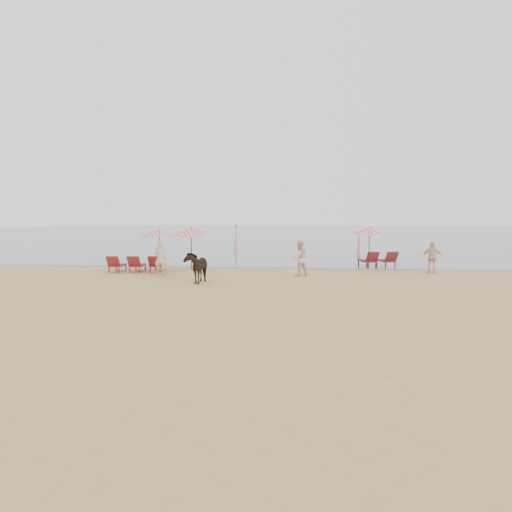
{
  "coord_description": "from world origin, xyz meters",
  "views": [
    {
      "loc": [
        1.79,
        -13.04,
        2.7
      ],
      "look_at": [
        0.0,
        5.0,
        1.1
      ],
      "focal_mm": 30.0,
      "sensor_mm": 36.0,
      "label": 1
    }
  ],
  "objects_px": {
    "umbrella_closed_right": "(359,245)",
    "beachgoer_right_a": "(299,258)",
    "umbrella_open_left_b": "(191,231)",
    "beachgoer_right_b": "(432,257)",
    "umbrella_open_left_a": "(159,233)",
    "lounger_cluster_right": "(378,260)",
    "umbrella_closed_left": "(236,239)",
    "umbrella_open_right": "(369,231)",
    "lounger_cluster_left": "(137,264)",
    "beachgoer_left": "(161,258)",
    "cow": "(197,267)"
  },
  "relations": [
    {
      "from": "umbrella_closed_right",
      "to": "beachgoer_right_a",
      "type": "height_order",
      "value": "umbrella_closed_right"
    },
    {
      "from": "beachgoer_right_a",
      "to": "umbrella_open_left_b",
      "type": "bearing_deg",
      "value": -47.54
    },
    {
      "from": "umbrella_open_left_b",
      "to": "beachgoer_right_b",
      "type": "distance_m",
      "value": 12.29
    },
    {
      "from": "umbrella_open_left_a",
      "to": "lounger_cluster_right",
      "type": "bearing_deg",
      "value": -12.79
    },
    {
      "from": "lounger_cluster_right",
      "to": "umbrella_closed_left",
      "type": "relative_size",
      "value": 0.85
    },
    {
      "from": "umbrella_open_right",
      "to": "beachgoer_right_a",
      "type": "relative_size",
      "value": 1.38
    },
    {
      "from": "lounger_cluster_right",
      "to": "umbrella_closed_left",
      "type": "xyz_separation_m",
      "value": [
        -8.03,
        0.73,
        1.05
      ]
    },
    {
      "from": "lounger_cluster_left",
      "to": "beachgoer_left",
      "type": "bearing_deg",
      "value": -41.33
    },
    {
      "from": "lounger_cluster_left",
      "to": "lounger_cluster_right",
      "type": "bearing_deg",
      "value": 8.71
    },
    {
      "from": "umbrella_closed_right",
      "to": "cow",
      "type": "bearing_deg",
      "value": -139.18
    },
    {
      "from": "umbrella_open_left_a",
      "to": "umbrella_closed_left",
      "type": "bearing_deg",
      "value": 15.41
    },
    {
      "from": "umbrella_open_left_b",
      "to": "beachgoer_right_a",
      "type": "bearing_deg",
      "value": -25.23
    },
    {
      "from": "umbrella_open_left_b",
      "to": "cow",
      "type": "bearing_deg",
      "value": -78.85
    },
    {
      "from": "cow",
      "to": "beachgoer_right_b",
      "type": "height_order",
      "value": "beachgoer_right_b"
    },
    {
      "from": "lounger_cluster_right",
      "to": "umbrella_open_left_a",
      "type": "bearing_deg",
      "value": 178.33
    },
    {
      "from": "lounger_cluster_left",
      "to": "umbrella_closed_right",
      "type": "distance_m",
      "value": 11.95
    },
    {
      "from": "umbrella_closed_left",
      "to": "beachgoer_right_a",
      "type": "distance_m",
      "value": 5.97
    },
    {
      "from": "lounger_cluster_left",
      "to": "umbrella_open_left_a",
      "type": "height_order",
      "value": "umbrella_open_left_a"
    },
    {
      "from": "umbrella_closed_left",
      "to": "beachgoer_left",
      "type": "height_order",
      "value": "umbrella_closed_left"
    },
    {
      "from": "lounger_cluster_right",
      "to": "umbrella_open_left_a",
      "type": "relative_size",
      "value": 0.94
    },
    {
      "from": "umbrella_open_left_a",
      "to": "beachgoer_left",
      "type": "height_order",
      "value": "umbrella_open_left_a"
    },
    {
      "from": "umbrella_open_left_a",
      "to": "lounger_cluster_left",
      "type": "bearing_deg",
      "value": -149.9
    },
    {
      "from": "umbrella_open_left_a",
      "to": "beachgoer_right_b",
      "type": "xyz_separation_m",
      "value": [
        13.85,
        -0.14,
        -1.16
      ]
    },
    {
      "from": "lounger_cluster_right",
      "to": "umbrella_open_left_b",
      "type": "distance_m",
      "value": 10.34
    },
    {
      "from": "umbrella_closed_left",
      "to": "beachgoer_right_a",
      "type": "relative_size",
      "value": 1.46
    },
    {
      "from": "lounger_cluster_left",
      "to": "umbrella_open_left_b",
      "type": "xyz_separation_m",
      "value": [
        2.46,
        1.43,
        1.65
      ]
    },
    {
      "from": "umbrella_closed_right",
      "to": "beachgoer_left",
      "type": "relative_size",
      "value": 1.21
    },
    {
      "from": "beachgoer_right_b",
      "to": "umbrella_closed_right",
      "type": "bearing_deg",
      "value": -18.86
    },
    {
      "from": "umbrella_closed_right",
      "to": "beachgoer_right_a",
      "type": "xyz_separation_m",
      "value": [
        -3.27,
        -3.95,
        -0.41
      ]
    },
    {
      "from": "umbrella_open_left_b",
      "to": "umbrella_closed_right",
      "type": "xyz_separation_m",
      "value": [
        8.97,
        1.93,
        -0.81
      ]
    },
    {
      "from": "lounger_cluster_right",
      "to": "beachgoer_left",
      "type": "height_order",
      "value": "beachgoer_left"
    },
    {
      "from": "lounger_cluster_left",
      "to": "cow",
      "type": "bearing_deg",
      "value": -45.66
    },
    {
      "from": "umbrella_open_left_a",
      "to": "umbrella_closed_left",
      "type": "xyz_separation_m",
      "value": [
        3.64,
        2.94,
        -0.47
      ]
    },
    {
      "from": "beachgoer_left",
      "to": "cow",
      "type": "bearing_deg",
      "value": 135.99
    },
    {
      "from": "lounger_cluster_left",
      "to": "beachgoer_right_a",
      "type": "distance_m",
      "value": 8.2
    },
    {
      "from": "umbrella_open_left_b",
      "to": "umbrella_closed_right",
      "type": "relative_size",
      "value": 1.18
    },
    {
      "from": "lounger_cluster_left",
      "to": "umbrella_open_left_b",
      "type": "distance_m",
      "value": 3.29
    },
    {
      "from": "umbrella_closed_right",
      "to": "beachgoer_right_b",
      "type": "height_order",
      "value": "umbrella_closed_right"
    },
    {
      "from": "umbrella_closed_left",
      "to": "beachgoer_right_a",
      "type": "height_order",
      "value": "umbrella_closed_left"
    },
    {
      "from": "umbrella_open_left_b",
      "to": "umbrella_open_left_a",
      "type": "bearing_deg",
      "value": -175.07
    },
    {
      "from": "umbrella_closed_right",
      "to": "beachgoer_right_b",
      "type": "relative_size",
      "value": 1.27
    },
    {
      "from": "lounger_cluster_right",
      "to": "cow",
      "type": "xyz_separation_m",
      "value": [
        -8.64,
        -6.5,
        0.24
      ]
    },
    {
      "from": "lounger_cluster_left",
      "to": "cow",
      "type": "relative_size",
      "value": 1.75
    },
    {
      "from": "umbrella_closed_right",
      "to": "lounger_cluster_right",
      "type": "bearing_deg",
      "value": -1.93
    },
    {
      "from": "cow",
      "to": "beachgoer_right_b",
      "type": "bearing_deg",
      "value": 22.83
    },
    {
      "from": "umbrella_closed_left",
      "to": "beachgoer_left",
      "type": "relative_size",
      "value": 1.44
    },
    {
      "from": "lounger_cluster_left",
      "to": "beachgoer_left",
      "type": "relative_size",
      "value": 1.67
    },
    {
      "from": "umbrella_open_right",
      "to": "beachgoer_left",
      "type": "bearing_deg",
      "value": -165.49
    },
    {
      "from": "beachgoer_left",
      "to": "beachgoer_right_a",
      "type": "xyz_separation_m",
      "value": [
        6.53,
        0.56,
        -0.01
      ]
    },
    {
      "from": "beachgoer_right_b",
      "to": "beachgoer_left",
      "type": "bearing_deg",
      "value": 26.66
    }
  ]
}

